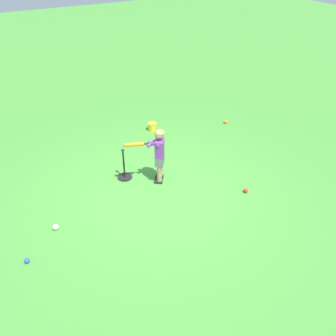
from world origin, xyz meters
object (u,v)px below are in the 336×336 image
(play_ball_midfield, at_px, (226,122))
(batting_tee, at_px, (125,173))
(play_ball_by_bucket, at_px, (56,227))
(play_ball_near_batter, at_px, (27,261))
(child_batter, at_px, (158,151))
(play_ball_behind_batter, at_px, (246,191))
(toy_bucket, at_px, (152,126))

(play_ball_midfield, relative_size, batting_tee, 0.15)
(play_ball_by_bucket, bearing_deg, play_ball_near_batter, 40.41)
(play_ball_near_batter, height_order, play_ball_by_bucket, play_ball_by_bucket)
(child_batter, relative_size, play_ball_behind_batter, 13.62)
(child_batter, relative_size, play_ball_midfield, 11.98)
(play_ball_midfield, distance_m, play_ball_behind_batter, 2.82)
(child_batter, relative_size, play_ball_near_batter, 13.90)
(play_ball_behind_batter, bearing_deg, play_ball_near_batter, -4.90)
(play_ball_midfield, relative_size, play_ball_by_bucket, 0.91)
(play_ball_near_batter, distance_m, play_ball_by_bucket, 0.73)
(play_ball_behind_batter, bearing_deg, play_ball_by_bucket, -13.78)
(child_batter, xyz_separation_m, toy_bucket, (-0.90, -1.89, -0.55))
(child_batter, bearing_deg, play_ball_by_bucket, 9.40)
(batting_tee, bearing_deg, play_ball_behind_batter, 137.61)
(play_ball_midfield, xyz_separation_m, play_ball_behind_batter, (1.45, 2.42, -0.01))
(play_ball_by_bucket, height_order, batting_tee, batting_tee)
(play_ball_near_batter, bearing_deg, child_batter, -162.77)
(child_batter, height_order, batting_tee, child_batter)
(play_ball_by_bucket, bearing_deg, batting_tee, -154.23)
(play_ball_behind_batter, relative_size, toy_bucket, 0.37)
(child_batter, xyz_separation_m, batting_tee, (0.52, -0.41, -0.55))
(child_batter, bearing_deg, play_ball_midfield, -154.22)
(play_ball_by_bucket, distance_m, toy_bucket, 3.72)
(play_ball_midfield, distance_m, play_ball_by_bucket, 4.98)
(child_batter, relative_size, toy_bucket, 5.00)
(play_ball_by_bucket, relative_size, batting_tee, 0.16)
(batting_tee, bearing_deg, child_batter, 141.59)
(play_ball_near_batter, relative_size, play_ball_behind_batter, 0.98)
(toy_bucket, bearing_deg, play_ball_by_bucket, 36.92)
(child_batter, relative_size, play_ball_by_bucket, 10.89)
(play_ball_midfield, height_order, toy_bucket, toy_bucket)
(play_ball_midfield, relative_size, play_ball_near_batter, 1.16)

